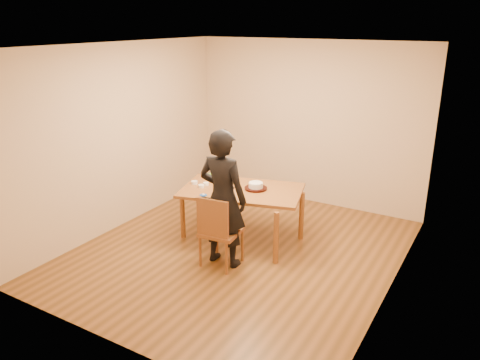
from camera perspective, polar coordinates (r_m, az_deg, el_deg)
The scene contains 16 objects.
room_shell at distance 6.22m, azimuth 1.41°, elevation 3.70°, with size 4.00×4.50×2.70m.
dining_table at distance 6.52m, azimuth 0.22°, elevation -1.29°, with size 1.65×0.98×0.04m, color brown.
dining_chair at distance 5.95m, azimuth -2.30°, elevation -6.32°, with size 0.46×0.46×0.04m, color brown.
cake_plate at distance 6.51m, azimuth 1.94°, elevation -1.02°, with size 0.32×0.32×0.02m, color #B21A0B.
cake at distance 6.50m, azimuth 1.94°, elevation -0.66°, with size 0.20×0.20×0.06m, color white.
frosting_dome at distance 6.48m, azimuth 1.95°, elevation -0.29°, with size 0.20×0.20×0.03m, color white.
frosting_tub at distance 6.21m, azimuth -1.74°, elevation -1.73°, with size 0.09×0.09×0.08m, color white.
frosting_lid at distance 6.30m, azimuth -4.50°, elevation -1.85°, with size 0.10×0.10×0.01m, color #1845A0.
frosting_dollop at distance 6.30m, azimuth -4.51°, elevation -1.74°, with size 0.04×0.04×0.02m, color white.
ramekin_green at distance 6.60m, azimuth -4.75°, elevation -0.74°, with size 0.08×0.08×0.04m, color white.
ramekin_yellow at distance 6.74m, azimuth -5.58°, elevation -0.30°, with size 0.09×0.09×0.04m, color white.
ramekin_multi at distance 6.68m, azimuth -4.18°, elevation -0.47°, with size 0.08×0.08×0.04m, color white.
candy_box_pink at distance 7.04m, azimuth -3.53°, elevation 0.51°, with size 0.12×0.06×0.02m, color #EF389E.
candy_box_green at distance 7.04m, azimuth -3.55°, elevation 0.67°, with size 0.13×0.06×0.02m, color green.
spatula at distance 6.21m, azimuth -4.04°, elevation -2.16°, with size 0.15×0.01×0.01m, color black.
person at distance 5.81m, azimuth -2.12°, elevation -2.27°, with size 0.65×0.42×1.77m, color black.
Camera 1 is at (2.90, -4.91, 3.00)m, focal length 35.00 mm.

